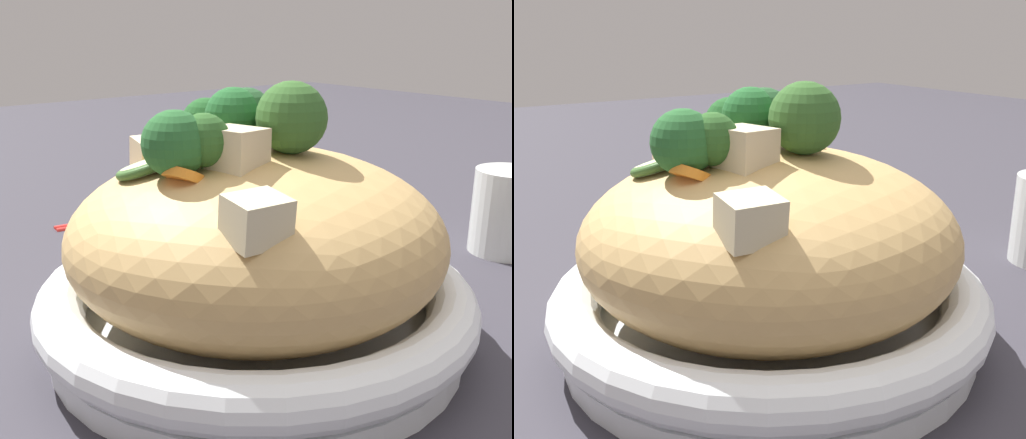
{
  "view_description": "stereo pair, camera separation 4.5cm",
  "coord_description": "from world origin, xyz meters",
  "views": [
    {
      "loc": [
        0.27,
        0.33,
        0.23
      ],
      "look_at": [
        0.0,
        0.0,
        0.09
      ],
      "focal_mm": 43.49,
      "sensor_mm": 36.0,
      "label": 1
    },
    {
      "loc": [
        0.23,
        0.36,
        0.23
      ],
      "look_at": [
        0.0,
        0.0,
        0.09
      ],
      "focal_mm": 43.49,
      "sensor_mm": 36.0,
      "label": 2
    }
  ],
  "objects": [
    {
      "name": "zucchini_slices",
      "position": [
        0.03,
        -0.05,
        0.14
      ],
      "size": [
        0.12,
        0.09,
        0.04
      ],
      "color": "#C4E196",
      "rests_on": "serving_bowl"
    },
    {
      "name": "noodle_heap",
      "position": [
        0.0,
        -0.0,
        0.08
      ],
      "size": [
        0.27,
        0.27,
        0.13
      ],
      "color": "tan",
      "rests_on": "serving_bowl"
    },
    {
      "name": "chicken_chunks",
      "position": [
        0.04,
        0.02,
        0.14
      ],
      "size": [
        0.07,
        0.19,
        0.05
      ],
      "color": "beige",
      "rests_on": "serving_bowl"
    },
    {
      "name": "chopsticks_pair",
      "position": [
        -0.1,
        -0.33,
        0.0
      ],
      "size": [
        0.23,
        0.05,
        0.01
      ],
      "color": "red",
      "rests_on": "ground_plane"
    },
    {
      "name": "ground_plane",
      "position": [
        0.0,
        0.0,
        0.0
      ],
      "size": [
        3.0,
        3.0,
        0.0
      ],
      "primitive_type": "plane",
      "color": "#323038"
    },
    {
      "name": "carrot_coins",
      "position": [
        0.03,
        0.01,
        0.14
      ],
      "size": [
        0.14,
        0.05,
        0.03
      ],
      "color": "orange",
      "rests_on": "serving_bowl"
    },
    {
      "name": "serving_bowl",
      "position": [
        0.0,
        0.0,
        0.03
      ],
      "size": [
        0.32,
        0.32,
        0.05
      ],
      "color": "white",
      "rests_on": "ground_plane"
    },
    {
      "name": "broccoli_florets",
      "position": [
        0.01,
        -0.01,
        0.16
      ],
      "size": [
        0.14,
        0.15,
        0.07
      ],
      "color": "#98AF6E",
      "rests_on": "serving_bowl"
    }
  ]
}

